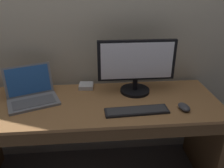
# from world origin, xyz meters

# --- Properties ---
(back_wall) EXTENTS (3.61, 0.04, 2.80)m
(back_wall) POSITION_xyz_m (0.00, 0.37, 1.40)
(back_wall) COLOR #ADA38E
(back_wall) RESTS_ON ground
(desk) EXTENTS (1.84, 0.64, 0.74)m
(desk) POSITION_xyz_m (0.00, -0.02, 0.51)
(desk) COLOR olive
(desk) RESTS_ON ground
(laptop_space_gray) EXTENTS (0.42, 0.38, 0.24)m
(laptop_space_gray) POSITION_xyz_m (-0.45, 0.05, 0.78)
(laptop_space_gray) COLOR slate
(laptop_space_gray) RESTS_ON desk
(external_monitor) EXTENTS (0.58, 0.23, 0.42)m
(external_monitor) POSITION_xyz_m (0.32, 0.12, 0.96)
(external_monitor) COLOR black
(external_monitor) RESTS_ON desk
(wired_keyboard) EXTENTS (0.44, 0.13, 0.02)m
(wired_keyboard) POSITION_xyz_m (0.28, -0.16, 0.75)
(wired_keyboard) COLOR black
(wired_keyboard) RESTS_ON desk
(computer_mouse) EXTENTS (0.09, 0.12, 0.04)m
(computer_mouse) POSITION_xyz_m (0.61, -0.16, 0.76)
(computer_mouse) COLOR #38383D
(computer_mouse) RESTS_ON desk
(external_drive_box) EXTENTS (0.12, 0.12, 0.03)m
(external_drive_box) POSITION_xyz_m (-0.06, 0.25, 0.75)
(external_drive_box) COLOR silver
(external_drive_box) RESTS_ON desk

